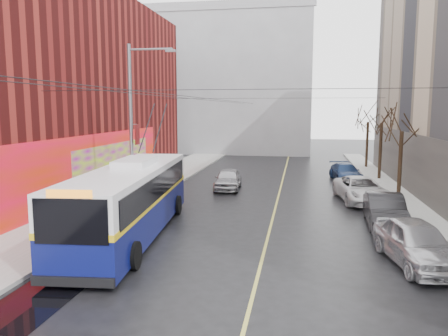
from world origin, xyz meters
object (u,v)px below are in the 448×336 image
at_px(tree_near, 403,119).
at_px(tree_far, 368,114).
at_px(streetlight_pole, 134,122).
at_px(pedestrian_b, 121,188).
at_px(trolleybus, 130,199).
at_px(pedestrian_a, 113,187).
at_px(parked_car_b, 385,210).
at_px(tree_mid, 382,113).
at_px(following_car, 228,179).
at_px(parked_car_a, 416,243).
at_px(parked_car_c, 361,190).
at_px(parked_car_d, 346,172).

bearing_deg(tree_near, tree_far, 90.00).
height_order(streetlight_pole, pedestrian_b, streetlight_pole).
bearing_deg(trolleybus, tree_far, 56.10).
height_order(tree_near, pedestrian_a, tree_near).
xyz_separation_m(trolleybus, parked_car_b, (11.37, 3.55, -0.86)).
bearing_deg(tree_mid, following_car, -151.83).
distance_m(tree_far, parked_car_a, 26.89).
height_order(tree_near, parked_car_a, tree_near).
xyz_separation_m(tree_far, following_car, (-11.10, -12.95, -4.42)).
height_order(tree_far, pedestrian_b, tree_far).
xyz_separation_m(tree_near, pedestrian_a, (-16.75, -5.35, -3.87)).
xyz_separation_m(tree_near, pedestrian_b, (-16.30, -5.31, -3.91)).
bearing_deg(parked_car_b, following_car, 139.75).
bearing_deg(tree_far, parked_car_c, -99.09).
bearing_deg(pedestrian_a, tree_near, -53.84).
bearing_deg(streetlight_pole, parked_car_d, 44.42).
distance_m(trolleybus, pedestrian_a, 6.35).
relative_size(pedestrian_a, pedestrian_b, 1.05).
height_order(tree_far, parked_car_b, tree_far).
bearing_deg(tree_near, following_car, 174.59).
bearing_deg(tree_near, pedestrian_a, -162.30).
bearing_deg(streetlight_pole, tree_far, 52.88).
bearing_deg(streetlight_pole, parked_car_b, -5.39).
relative_size(parked_car_c, pedestrian_b, 2.96).
distance_m(streetlight_pole, tree_near, 16.28).
height_order(tree_near, trolleybus, tree_near).
xyz_separation_m(tree_far, trolleybus, (-13.50, -24.78, -3.51)).
bearing_deg(tree_far, pedestrian_b, -130.17).
bearing_deg(parked_car_c, trolleybus, -148.07).
xyz_separation_m(tree_mid, parked_car_c, (-2.51, -8.68, -4.50)).
relative_size(streetlight_pole, pedestrian_b, 4.94).
height_order(trolleybus, parked_car_d, trolleybus).
distance_m(tree_near, parked_car_a, 13.29).
distance_m(streetlight_pole, tree_mid, 19.96).
xyz_separation_m(trolleybus, pedestrian_b, (-2.80, 5.46, -0.57)).
xyz_separation_m(following_car, pedestrian_b, (-5.20, -6.37, 0.34)).
distance_m(parked_car_a, parked_car_d, 18.71).
relative_size(tree_near, parked_car_d, 1.39).
height_order(parked_car_d, pedestrian_b, pedestrian_b).
height_order(tree_far, parked_car_d, tree_far).
relative_size(tree_mid, pedestrian_a, 3.49).
height_order(streetlight_pole, following_car, streetlight_pole).
distance_m(streetlight_pole, following_car, 9.11).
xyz_separation_m(streetlight_pole, tree_far, (15.14, 20.00, 0.30)).
bearing_deg(parked_car_b, trolleybus, -160.22).
distance_m(trolleybus, parked_car_c, 14.29).
bearing_deg(tree_mid, parked_car_a, -95.87).
height_order(tree_mid, tree_far, tree_mid).
bearing_deg(tree_near, parked_car_d, 113.02).
xyz_separation_m(tree_mid, following_car, (-11.10, -5.95, -4.53)).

